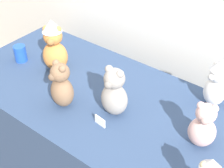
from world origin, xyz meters
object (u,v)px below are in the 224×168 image
Objects in this scene: teddy_bear_ash at (114,93)px; party_cup_blue at (20,53)px; display_table at (112,147)px; teddy_bear_mocha at (61,86)px; teddy_bear_blush at (203,126)px; teddy_bear_snow at (216,83)px; teddy_bear_ginger at (54,46)px.

teddy_bear_ash is 2.65× the size of party_cup_blue.
display_table is 0.59m from teddy_bear_mocha.
teddy_bear_ash is 0.81m from party_cup_blue.
teddy_bear_blush is at bearing 30.41° from teddy_bear_mocha.
display_table is 7.71× the size of teddy_bear_blush.
display_table is 0.74m from teddy_bear_blush.
teddy_bear_ginger is at bearing -130.01° from teddy_bear_snow.
teddy_bear_ash is 0.55m from teddy_bear_snow.
teddy_bear_blush is 1.27m from party_cup_blue.
teddy_bear_blush is at bearing -32.03° from teddy_bear_ginger.
teddy_bear_blush reaches higher than party_cup_blue.
teddy_bear_snow is (-0.08, 0.32, 0.02)m from teddy_bear_blush.
teddy_bear_ginger reaches higher than teddy_bear_ash.
teddy_bear_snow reaches higher than party_cup_blue.
display_table is 0.86m from party_cup_blue.
teddy_bear_ginger is at bearing 160.79° from teddy_bear_blush.
teddy_bear_ginger reaches higher than party_cup_blue.
teddy_bear_mocha is (-0.20, -0.19, 0.52)m from display_table.
teddy_bear_mocha is at bearing -136.53° from display_table.
teddy_bear_ash reaches higher than display_table.
teddy_bear_snow is at bearing 45.75° from teddy_bear_ash.
teddy_bear_snow is 1.25m from party_cup_blue.
teddy_bear_ginger reaches higher than teddy_bear_snow.
teddy_bear_mocha is at bearing 177.21° from teddy_bear_blush.
teddy_bear_ash is at bearing 39.80° from teddy_bear_mocha.
display_table is 6.83× the size of teddy_bear_snow.
display_table is at bearing 59.28° from teddy_bear_mocha.
teddy_bear_ash is 1.01× the size of teddy_bear_snow.
teddy_bear_ash is 0.55m from teddy_bear_ginger.
display_table is 0.54m from teddy_bear_ash.
teddy_bear_ginger is at bearing 169.45° from teddy_bear_ash.
teddy_bear_snow is at bearing 35.47° from display_table.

